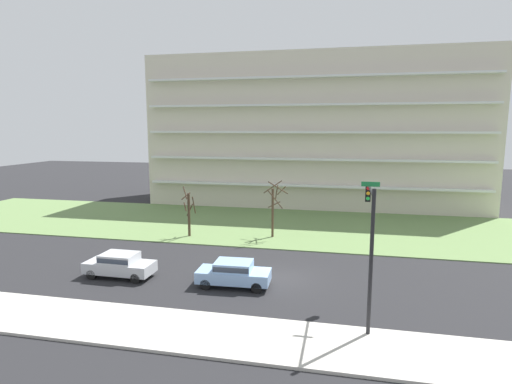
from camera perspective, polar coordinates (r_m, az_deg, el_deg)
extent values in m
plane|color=#232326|center=(27.08, 3.47, -11.76)|extent=(160.00, 160.00, 0.00)
cube|color=#BCB7AD|center=(19.86, -0.21, -19.56)|extent=(80.00, 4.00, 0.15)
cube|color=#66844C|center=(40.38, 6.47, -4.78)|extent=(80.00, 16.00, 0.08)
cube|color=beige|center=(53.28, 8.15, 8.25)|extent=(39.86, 12.17, 18.07)
cube|color=silver|center=(47.22, 7.44, 0.86)|extent=(38.26, 0.90, 0.24)
cube|color=silver|center=(46.90, 7.51, 4.51)|extent=(38.26, 0.90, 0.24)
cube|color=silver|center=(46.77, 7.59, 8.19)|extent=(38.26, 0.90, 0.24)
cube|color=silver|center=(46.83, 7.66, 11.88)|extent=(38.26, 0.90, 0.24)
cube|color=silver|center=(47.09, 7.74, 15.54)|extent=(38.26, 0.90, 0.24)
cylinder|color=#423023|center=(36.68, -9.24, -3.17)|extent=(0.23, 0.23, 3.90)
cylinder|color=#423023|center=(36.84, -9.12, -2.45)|extent=(0.62, 0.12, 1.13)
cylinder|color=#423023|center=(36.75, -9.67, -0.57)|extent=(0.65, 0.81, 0.60)
cylinder|color=#423023|center=(36.39, -8.57, -1.82)|extent=(0.21, 1.02, 1.65)
cylinder|color=#423023|center=(36.18, -9.77, -0.12)|extent=(0.61, 0.56, 1.09)
cylinder|color=#423023|center=(36.45, -9.77, -2.03)|extent=(0.51, 0.65, 0.70)
cylinder|color=#4C3828|center=(35.90, 2.31, -2.97)|extent=(0.21, 0.21, 4.34)
cylinder|color=#4C3828|center=(35.65, 2.87, -0.02)|extent=(0.41, 0.74, 1.38)
cylinder|color=#4C3828|center=(35.01, 2.64, -1.01)|extent=(1.31, 0.72, 1.74)
cylinder|color=#4C3828|center=(34.68, 3.07, 0.58)|extent=(1.56, 1.26, 1.21)
cylinder|color=#4C3828|center=(36.30, 2.33, 0.72)|extent=(1.64, 0.37, 1.19)
cylinder|color=#4C3828|center=(36.27, 2.53, -1.74)|extent=(1.11, 0.19, 0.65)
cylinder|color=#4C3828|center=(35.87, 3.53, 0.18)|extent=(0.99, 1.46, 1.00)
cube|color=#B7BABF|center=(28.35, -18.29, -9.80)|extent=(4.43, 1.87, 0.70)
cube|color=#B7BABF|center=(28.16, -18.36, -8.60)|extent=(2.23, 1.69, 0.55)
cube|color=#2D3847|center=(28.16, -18.36, -8.60)|extent=(2.18, 1.73, 0.30)
cylinder|color=black|center=(28.38, -14.72, -10.37)|extent=(0.64, 0.23, 0.64)
cylinder|color=black|center=(27.08, -16.29, -11.39)|extent=(0.64, 0.23, 0.64)
cylinder|color=black|center=(29.89, -20.03, -9.63)|extent=(0.64, 0.23, 0.64)
cylinder|color=black|center=(28.66, -21.77, -10.53)|extent=(0.64, 0.23, 0.64)
cube|color=#8CB2E0|center=(25.51, -3.10, -11.47)|extent=(4.47, 1.98, 0.70)
cube|color=#8CB2E0|center=(25.30, -3.12, -10.14)|extent=(2.27, 1.75, 0.55)
cube|color=#2D3847|center=(25.30, -3.12, -10.14)|extent=(2.22, 1.78, 0.30)
cylinder|color=black|center=(26.08, 0.67, -11.81)|extent=(0.65, 0.25, 0.64)
cylinder|color=black|center=(24.63, 0.07, -13.09)|extent=(0.65, 0.25, 0.64)
cylinder|color=black|center=(26.71, -6.00, -11.35)|extent=(0.65, 0.25, 0.64)
cylinder|color=black|center=(25.29, -6.99, -12.56)|extent=(0.65, 0.25, 0.64)
cylinder|color=black|center=(19.49, 15.59, -9.65)|extent=(0.18, 0.18, 6.90)
cylinder|color=black|center=(21.10, 15.56, 0.29)|extent=(0.12, 4.75, 0.12)
cube|color=black|center=(23.22, 15.21, -0.18)|extent=(0.28, 0.28, 0.90)
sphere|color=red|center=(23.03, 15.26, 0.50)|extent=(0.20, 0.20, 0.20)
sphere|color=#F2A519|center=(23.07, 15.24, -0.19)|extent=(0.20, 0.20, 0.20)
sphere|color=green|center=(23.12, 15.21, -0.88)|extent=(0.20, 0.20, 0.20)
cube|color=#197238|center=(21.30, 15.55, 1.05)|extent=(0.90, 0.04, 0.24)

